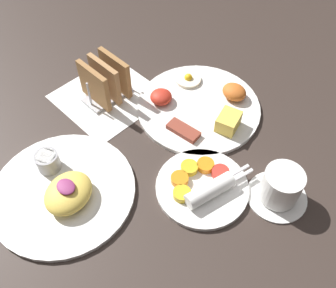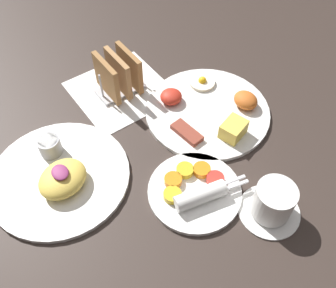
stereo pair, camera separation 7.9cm
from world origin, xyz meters
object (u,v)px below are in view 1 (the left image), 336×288
at_px(plate_foreground, 63,189).
at_px(toast_rack, 105,81).
at_px(plate_condiments, 203,186).
at_px(plate_breakfast, 200,106).
at_px(coffee_cup, 280,187).

height_order(plate_foreground, toast_rack, toast_rack).
relative_size(plate_condiments, toast_rack, 1.64).
relative_size(plate_condiments, plate_foreground, 0.66).
bearing_deg(toast_rack, plate_condiments, -5.71).
bearing_deg(toast_rack, plate_foreground, -57.37).
bearing_deg(plate_breakfast, plate_foreground, -95.83).
height_order(plate_breakfast, plate_foreground, plate_foreground).
bearing_deg(plate_foreground, toast_rack, 122.63).
relative_size(plate_breakfast, coffee_cup, 2.45).
relative_size(plate_condiments, coffee_cup, 1.59).
bearing_deg(plate_breakfast, toast_rack, -145.49).
relative_size(plate_breakfast, plate_foreground, 1.01).
distance_m(plate_breakfast, plate_foreground, 0.37).
bearing_deg(plate_foreground, coffee_cup, 43.61).
relative_size(plate_breakfast, toast_rack, 2.53).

